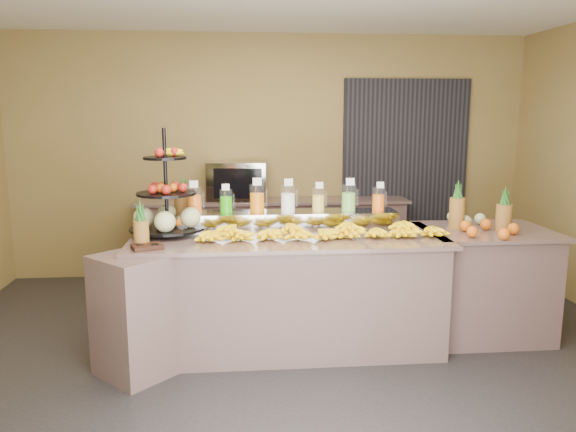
{
  "coord_description": "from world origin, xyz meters",
  "views": [
    {
      "loc": [
        -0.4,
        -4.08,
        1.9
      ],
      "look_at": [
        -0.0,
        0.3,
        1.09
      ],
      "focal_mm": 35.0,
      "sensor_mm": 36.0,
      "label": 1
    }
  ],
  "objects": [
    {
      "name": "fruit_stand",
      "position": [
        -0.93,
        0.47,
        1.15
      ],
      "size": [
        0.7,
        0.7,
        0.86
      ],
      "rotation": [
        0.0,
        0.0,
        0.17
      ],
      "color": "black",
      "rests_on": "buffet_counter"
    },
    {
      "name": "oven_warmer",
      "position": [
        -0.4,
        2.25,
        1.15
      ],
      "size": [
        0.7,
        0.52,
        0.44
      ],
      "primitive_type": "cube",
      "rotation": [
        0.0,
        0.0,
        -0.1
      ],
      "color": "gray",
      "rests_on": "back_ledge"
    },
    {
      "name": "juice_pitcher_green",
      "position": [
        -0.5,
        0.58,
        1.17
      ],
      "size": [
        0.11,
        0.11,
        0.26
      ],
      "color": "silver",
      "rests_on": "pitcher_tray"
    },
    {
      "name": "pitcher_tray",
      "position": [
        0.02,
        0.58,
        1.01
      ],
      "size": [
        1.85,
        0.3,
        0.15
      ],
      "primitive_type": "cube",
      "color": "gray",
      "rests_on": "buffet_counter"
    },
    {
      "name": "banana_heap",
      "position": [
        0.26,
        0.22,
        1.0
      ],
      "size": [
        1.99,
        0.18,
        0.16
      ],
      "color": "yellow",
      "rests_on": "buffet_counter"
    },
    {
      "name": "condiment_caddy",
      "position": [
        -1.06,
        -0.05,
        0.95
      ],
      "size": [
        0.26,
        0.23,
        0.03
      ],
      "primitive_type": "cube",
      "rotation": [
        0.0,
        0.0,
        0.37
      ],
      "color": "black",
      "rests_on": "buffet_counter"
    },
    {
      "name": "juice_pitcher_lime",
      "position": [
        0.54,
        0.58,
        1.18
      ],
      "size": [
        0.12,
        0.13,
        0.3
      ],
      "color": "silver",
      "rests_on": "pitcher_tray"
    },
    {
      "name": "room_envelope",
      "position": [
        0.19,
        0.79,
        1.88
      ],
      "size": [
        6.04,
        5.02,
        2.82
      ],
      "color": "olive",
      "rests_on": "ground"
    },
    {
      "name": "juice_pitcher_orange_c",
      "position": [
        0.8,
        0.58,
        1.17
      ],
      "size": [
        0.11,
        0.11,
        0.26
      ],
      "color": "silver",
      "rests_on": "pitcher_tray"
    },
    {
      "name": "ground",
      "position": [
        0.0,
        0.0,
        0.0
      ],
      "size": [
        6.0,
        6.0,
        0.0
      ],
      "primitive_type": "plane",
      "color": "black",
      "rests_on": "ground"
    },
    {
      "name": "pineapple_left_b",
      "position": [
        -0.86,
        0.73,
        1.1
      ],
      "size": [
        0.16,
        0.16,
        0.45
      ],
      "rotation": [
        0.0,
        0.0,
        -0.25
      ],
      "color": "brown",
      "rests_on": "buffet_counter"
    },
    {
      "name": "juice_pitcher_milk",
      "position": [
        0.02,
        0.58,
        1.18
      ],
      "size": [
        0.12,
        0.13,
        0.3
      ],
      "color": "silver",
      "rests_on": "pitcher_tray"
    },
    {
      "name": "juice_pitcher_lemon",
      "position": [
        0.28,
        0.58,
        1.17
      ],
      "size": [
        0.11,
        0.11,
        0.26
      ],
      "color": "silver",
      "rests_on": "pitcher_tray"
    },
    {
      "name": "right_counter",
      "position": [
        1.7,
        0.4,
        0.47
      ],
      "size": [
        1.08,
        0.88,
        0.93
      ],
      "color": "gray",
      "rests_on": "ground"
    },
    {
      "name": "juice_pitcher_orange_b",
      "position": [
        -0.24,
        0.58,
        1.18
      ],
      "size": [
        0.13,
        0.13,
        0.31
      ],
      "color": "silver",
      "rests_on": "pitcher_tray"
    },
    {
      "name": "buffet_counter",
      "position": [
        -0.12,
        0.26,
        0.47
      ],
      "size": [
        2.75,
        1.25,
        0.93
      ],
      "color": "gray",
      "rests_on": "ground"
    },
    {
      "name": "back_ledge",
      "position": [
        0.0,
        2.25,
        0.47
      ],
      "size": [
        3.1,
        0.55,
        0.93
      ],
      "color": "gray",
      "rests_on": "ground"
    },
    {
      "name": "pineapple_left_a",
      "position": [
        -1.12,
        0.05,
        1.06
      ],
      "size": [
        0.11,
        0.11,
        0.35
      ],
      "rotation": [
        0.0,
        0.0,
        -0.15
      ],
      "color": "brown",
      "rests_on": "buffet_counter"
    },
    {
      "name": "right_fruit_pile",
      "position": [
        1.62,
        0.3,
        1.01
      ],
      "size": [
        0.5,
        0.48,
        0.26
      ],
      "color": "brown",
      "rests_on": "right_counter"
    },
    {
      "name": "juice_pitcher_orange_a",
      "position": [
        -0.76,
        0.58,
        1.18
      ],
      "size": [
        0.12,
        0.12,
        0.29
      ],
      "color": "silver",
      "rests_on": "pitcher_tray"
    }
  ]
}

